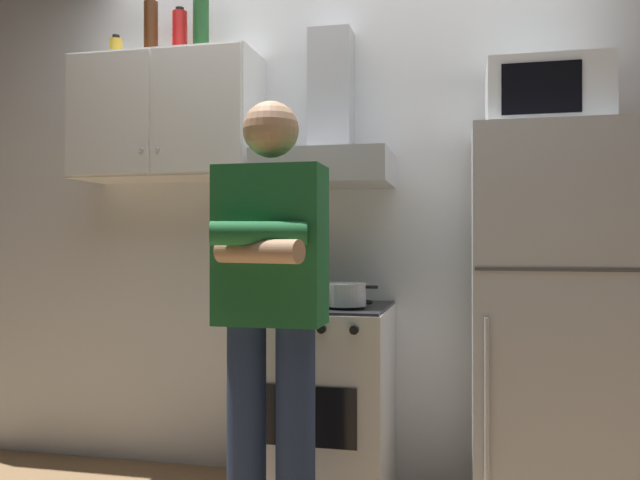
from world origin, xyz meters
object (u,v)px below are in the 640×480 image
at_px(stove_oven, 321,402).
at_px(person_standing, 270,310).
at_px(upper_cabinet, 167,118).
at_px(refrigerator, 547,325).
at_px(range_hood, 327,144).
at_px(bottle_spice_jar, 116,49).
at_px(microwave, 546,98).
at_px(cooking_pot, 345,294).
at_px(bottle_soda_red, 180,34).
at_px(bottle_rum_dark, 151,29).
at_px(bottle_wine_green, 201,24).

distance_m(stove_oven, person_standing, 0.77).
relative_size(upper_cabinet, person_standing, 0.55).
xyz_separation_m(upper_cabinet, stove_oven, (0.80, -0.13, -1.32)).
bearing_deg(refrigerator, range_hood, 172.45).
distance_m(range_hood, bottle_spice_jar, 1.18).
bearing_deg(microwave, range_hood, 173.54).
relative_size(microwave, cooking_pot, 1.74).
bearing_deg(stove_oven, bottle_soda_red, 167.64).
bearing_deg(bottle_soda_red, bottle_rum_dark, -165.84).
distance_m(stove_oven, refrigerator, 1.02).
distance_m(upper_cabinet, person_standing, 1.35).
distance_m(bottle_spice_jar, bottle_wine_green, 0.45).
height_order(stove_oven, bottle_spice_jar, bottle_spice_jar).
xyz_separation_m(bottle_soda_red, bottle_rum_dark, (-0.14, -0.03, 0.02)).
height_order(range_hood, cooking_pot, range_hood).
bearing_deg(person_standing, cooking_pot, 69.70).
bearing_deg(bottle_rum_dark, stove_oven, -8.34).
height_order(microwave, bottle_soda_red, bottle_soda_red).
bearing_deg(bottle_soda_red, bottle_wine_green, -7.52).
distance_m(upper_cabinet, stove_oven, 1.55).
height_order(bottle_soda_red, bottle_wine_green, bottle_wine_green).
height_order(refrigerator, microwave, microwave).
distance_m(refrigerator, bottle_soda_red, 2.19).
distance_m(refrigerator, bottle_spice_jar, 2.41).
bearing_deg(bottle_wine_green, bottle_soda_red, 172.48).
relative_size(range_hood, bottle_spice_jar, 6.16).
bearing_deg(bottle_spice_jar, microwave, -2.70).
relative_size(range_hood, refrigerator, 0.47).
relative_size(stove_oven, refrigerator, 0.55).
distance_m(range_hood, bottle_rum_dark, 1.07).
xyz_separation_m(stove_oven, range_hood, (0.00, 0.13, 1.16)).
relative_size(stove_oven, range_hood, 1.17).
xyz_separation_m(range_hood, cooking_pot, (0.13, -0.25, -0.68)).
bearing_deg(bottle_spice_jar, upper_cabinet, 2.31).
bearing_deg(refrigerator, cooking_pot, -171.68).
bearing_deg(range_hood, microwave, -6.46).
bearing_deg(bottle_rum_dark, cooking_pot, -13.74).
bearing_deg(cooking_pot, bottle_wine_green, 160.65).
relative_size(stove_oven, cooking_pot, 3.18).
distance_m(microwave, cooking_pot, 1.17).
bearing_deg(stove_oven, refrigerator, 0.04).
bearing_deg(bottle_wine_green, stove_oven, -13.25).
height_order(cooking_pot, bottle_soda_red, bottle_soda_red).
distance_m(range_hood, microwave, 0.97).
xyz_separation_m(microwave, bottle_wine_green, (-1.58, 0.13, 0.47)).
distance_m(stove_oven, bottle_spice_jar, 1.99).
distance_m(person_standing, bottle_spice_jar, 1.73).
bearing_deg(refrigerator, bottle_rum_dark, 175.97).
distance_m(upper_cabinet, bottle_rum_dark, 0.45).
distance_m(cooking_pot, bottle_spice_jar, 1.70).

